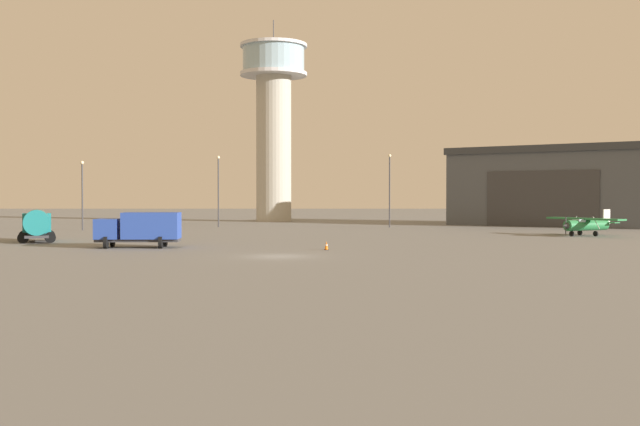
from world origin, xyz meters
TOP-DOWN VIEW (x-y plane):
  - ground_plane at (0.00, 0.00)m, footprint 400.00×400.00m
  - control_tower at (-4.79, 73.49)m, footprint 11.16×11.16m
  - hangar at (38.12, 57.77)m, footprint 33.84×30.64m
  - airplane_green at (31.67, 27.65)m, footprint 7.17×8.91m
  - truck_box_blue at (-11.96, 9.18)m, footprint 6.91×3.52m
  - truck_fuel_tanker_teal at (-23.39, 16.65)m, footprint 4.62×6.79m
  - light_post_west at (-26.70, 40.88)m, footprint 0.44×0.44m
  - light_post_east at (-10.99, 50.39)m, footprint 0.44×0.44m
  - light_post_centre at (12.43, 49.46)m, footprint 0.44×0.44m
  - traffic_cone_near_left at (3.47, 6.38)m, footprint 0.36×0.36m

SIDE VIEW (x-z plane):
  - ground_plane at x=0.00m, z-range 0.00..0.00m
  - traffic_cone_near_left at x=3.47m, z-range 0.00..0.68m
  - airplane_green at x=31.67m, z-range -0.09..2.73m
  - truck_box_blue at x=-11.96m, z-range 0.17..3.10m
  - truck_fuel_tanker_teal at x=-23.39m, z-range 0.17..3.21m
  - light_post_west at x=-26.70m, z-range 0.83..9.49m
  - hangar at x=38.12m, z-range 0.02..11.36m
  - light_post_east at x=-10.99m, z-range 0.85..10.65m
  - light_post_centre at x=12.43m, z-range 0.86..10.83m
  - control_tower at x=-4.79m, z-range 1.43..35.04m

